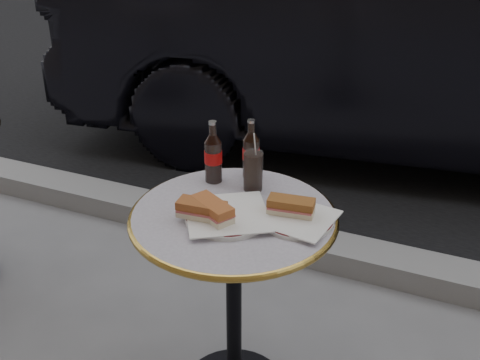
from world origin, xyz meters
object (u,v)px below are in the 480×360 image
at_px(cola_glass, 253,171).
at_px(plate_left, 227,216).
at_px(plate_right, 298,220).
at_px(cola_bottle_right, 251,149).
at_px(cola_bottle_left, 213,152).
at_px(parked_car, 429,37).
at_px(bistro_table, 234,310).

bearing_deg(cola_glass, plate_left, -90.55).
height_order(plate_left, plate_right, plate_left).
relative_size(plate_right, cola_glass, 1.63).
bearing_deg(cola_glass, cola_bottle_right, 116.71).
bearing_deg(cola_glass, plate_right, -34.28).
distance_m(plate_left, cola_glass, 0.20).
relative_size(plate_left, cola_bottle_left, 1.19).
bearing_deg(cola_glass, parked_car, 83.59).
xyz_separation_m(plate_right, parked_car, (0.06, 2.35, -0.01)).
relative_size(bistro_table, parked_car, 0.17).
relative_size(bistro_table, plate_right, 3.49).
height_order(cola_bottle_left, cola_bottle_right, cola_bottle_left).
bearing_deg(plate_right, cola_bottle_right, 137.90).
relative_size(plate_left, cola_bottle_right, 1.23).
distance_m(cola_bottle_left, cola_glass, 0.14).
bearing_deg(bistro_table, plate_right, 9.28).
relative_size(plate_left, plate_right, 1.18).
bearing_deg(parked_car, cola_bottle_right, 164.06).
bearing_deg(bistro_table, parked_car, 84.11).
bearing_deg(cola_glass, cola_bottle_left, 178.51).
bearing_deg(cola_glass, bistro_table, -88.74).
height_order(plate_left, cola_bottle_left, cola_bottle_left).
bearing_deg(cola_bottle_right, plate_left, -82.18).
bearing_deg(plate_left, cola_bottle_left, 124.62).
bearing_deg(bistro_table, cola_bottle_right, 100.14).
bearing_deg(plate_right, cola_bottle_left, 157.87).
bearing_deg(bistro_table, cola_bottle_left, 130.70).
distance_m(cola_bottle_left, parked_car, 2.25).
height_order(bistro_table, parked_car, parked_car).
height_order(plate_left, cola_bottle_right, cola_bottle_right).
bearing_deg(cola_bottle_left, bistro_table, -49.30).
height_order(plate_left, cola_glass, cola_glass).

